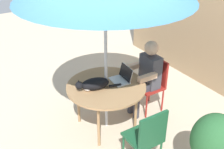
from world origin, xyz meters
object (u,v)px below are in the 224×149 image
Objects in this scene: chair_occupied at (153,80)px; chair_empty at (147,136)px; person_seated at (146,74)px; laptop at (123,76)px; patio_table at (106,88)px; potted_plant_near_fence at (214,146)px; cat at (94,84)px.

chair_occupied is 1.33m from chair_empty.
person_seated is 3.92× the size of laptop.
patio_table is 1.28× the size of chair_empty.
chair_occupied is at bearing 165.35° from potted_plant_near_fence.
person_seated is at bearing 142.45° from chair_empty.
potted_plant_near_fence reaches higher than chair_occupied.
cat is at bearing -90.53° from laptop.
person_seated is (0.00, -0.16, 0.17)m from chair_occupied.
laptop is at bearing -172.28° from potted_plant_near_fence.
laptop reaches higher than chair_occupied.
patio_table is at bearing 179.46° from chair_empty.
person_seated is 1.26× the size of potted_plant_near_fence.
laptop is 1.58m from potted_plant_near_fence.
potted_plant_near_fence is (1.55, -0.41, 0.03)m from chair_occupied.
potted_plant_near_fence reaches higher than laptop.
person_seated is at bearing 170.95° from potted_plant_near_fence.
cat is (-0.00, -0.20, 0.14)m from patio_table.
person_seated is (0.00, 0.74, 0.02)m from patio_table.
patio_table is at bearing -90.00° from person_seated.
potted_plant_near_fence is (1.55, 0.70, -0.25)m from cat.
chair_empty is (0.98, -0.91, 0.00)m from chair_occupied.
potted_plant_near_fence is at bearing 41.27° from chair_empty.
cat is (-0.00, -1.10, 0.29)m from chair_occupied.
person_seated is at bearing 90.00° from patio_table.
cat reaches higher than chair_occupied.
cat is at bearing -168.81° from chair_empty.
chair_empty reaches higher than patio_table.
chair_empty is 2.85× the size of laptop.
cat is 0.64× the size of potted_plant_near_fence.
person_seated is at bearing -90.00° from chair_occupied.
cat is at bearing -90.05° from chair_occupied.
person_seated is at bearing 90.45° from laptop.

